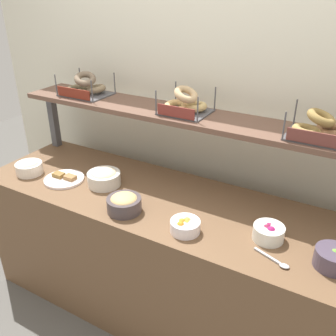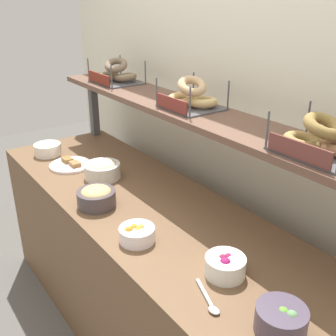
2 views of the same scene
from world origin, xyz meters
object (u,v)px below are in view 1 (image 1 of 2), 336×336
at_px(bowl_potato_salad, 104,177).
at_px(serving_plate_white, 64,179).
at_px(bowl_hummus, 124,203).
at_px(bowl_veggie_mix, 333,258).
at_px(bagel_basket_poppy, 85,88).
at_px(bagel_basket_everything, 319,129).
at_px(bowl_scallion_spread, 29,167).
at_px(serving_spoon_near_plate, 277,261).
at_px(bowl_beet_salad, 269,232).
at_px(bagel_basket_plain, 185,104).
at_px(bowl_fruit_salad, 185,226).

relative_size(bowl_potato_salad, serving_plate_white, 0.81).
relative_size(bowl_hummus, bowl_veggie_mix, 1.18).
bearing_deg(bowl_veggie_mix, bagel_basket_poppy, 166.73).
relative_size(serving_plate_white, bagel_basket_everything, 0.83).
relative_size(bowl_scallion_spread, serving_spoon_near_plate, 0.96).
distance_m(bowl_hummus, serving_plate_white, 0.53).
relative_size(bowl_hummus, bowl_beet_salad, 1.25).
relative_size(bowl_beet_salad, bagel_basket_everything, 0.50).
relative_size(bowl_hummus, bagel_basket_plain, 0.69).
xyz_separation_m(bowl_fruit_salad, bagel_basket_poppy, (-1.00, 0.49, 0.44)).
xyz_separation_m(bowl_hummus, bagel_basket_plain, (0.11, 0.48, 0.43)).
bearing_deg(bowl_potato_salad, bowl_scallion_spread, -166.85).
xyz_separation_m(bowl_scallion_spread, serving_plate_white, (0.26, 0.04, -0.03)).
height_order(bowl_hummus, serving_plate_white, bowl_hummus).
height_order(bowl_potato_salad, bagel_basket_everything, bagel_basket_everything).
bearing_deg(bowl_veggie_mix, bowl_beet_salad, 170.51).
relative_size(serving_plate_white, serving_spoon_near_plate, 1.40).
relative_size(bowl_fruit_salad, bagel_basket_plain, 0.55).
xyz_separation_m(serving_plate_white, bagel_basket_plain, (0.64, 0.39, 0.47)).
bearing_deg(bowl_beet_salad, bowl_potato_salad, 178.18).
bearing_deg(bowl_beet_salad, serving_plate_white, -177.87).
bearing_deg(serving_spoon_near_plate, bagel_basket_everything, 88.29).
height_order(bowl_beet_salad, bagel_basket_everything, bagel_basket_everything).
bearing_deg(serving_plate_white, bowl_scallion_spread, -171.19).
bearing_deg(bagel_basket_poppy, bowl_veggie_mix, -13.27).
distance_m(bowl_veggie_mix, bowl_scallion_spread, 1.82).
bearing_deg(bagel_basket_everything, serving_plate_white, -164.93).
xyz_separation_m(bowl_potato_salad, serving_spoon_near_plate, (1.09, -0.18, -0.04)).
bearing_deg(bowl_fruit_salad, bowl_potato_salad, 164.70).
distance_m(bowl_veggie_mix, bagel_basket_poppy, 1.77).
relative_size(bowl_hummus, bowl_scallion_spread, 1.11).
height_order(bowl_beet_salad, serving_spoon_near_plate, bowl_beet_salad).
bearing_deg(bowl_fruit_salad, bowl_hummus, 179.63).
bearing_deg(bagel_basket_everything, bowl_scallion_spread, -165.90).
bearing_deg(bagel_basket_plain, bagel_basket_poppy, 179.64).
bearing_deg(serving_plate_white, serving_spoon_near_plate, -4.16).
distance_m(bowl_fruit_salad, bagel_basket_plain, 0.71).
distance_m(bowl_fruit_salad, bowl_beet_salad, 0.40).
bearing_deg(bagel_basket_everything, bowl_hummus, -151.19).
bearing_deg(bagel_basket_everything, bowl_beet_salad, -106.62).
bearing_deg(bowl_scallion_spread, bagel_basket_plain, 25.52).
xyz_separation_m(bowl_potato_salad, bowl_beet_salad, (1.01, -0.03, -0.01)).
xyz_separation_m(bowl_hummus, bagel_basket_poppy, (-0.63, 0.48, 0.43)).
bearing_deg(bowl_beet_salad, bagel_basket_plain, 151.73).
bearing_deg(serving_plate_white, bowl_veggie_mix, -0.08).
distance_m(serving_plate_white, bagel_basket_plain, 0.88).
height_order(bagel_basket_poppy, bagel_basket_plain, bagel_basket_plain).
xyz_separation_m(bowl_potato_salad, bagel_basket_plain, (0.38, 0.31, 0.43)).
relative_size(bowl_veggie_mix, bagel_basket_poppy, 0.51).
distance_m(bowl_fruit_salad, serving_plate_white, 0.90).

